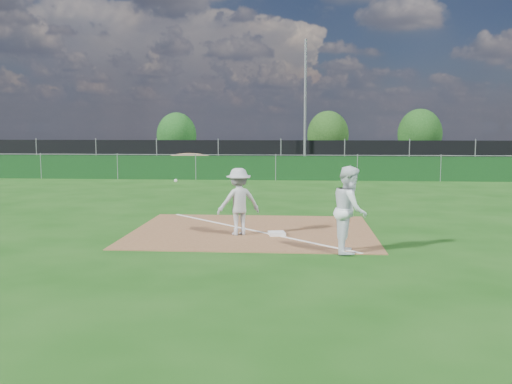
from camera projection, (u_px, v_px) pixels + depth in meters
The scene contains 17 objects.
ground at pixel (271, 191), 23.31m from camera, with size 90.00×90.00×0.00m, color #15460F.
infield_dirt at pixel (253, 231), 14.39m from camera, with size 6.00×5.00×0.02m, color brown.
foul_line at pixel (253, 230), 14.39m from camera, with size 0.08×7.00×0.01m, color white.
green_fence at pixel (276, 168), 28.19m from camera, with size 44.00×0.05×1.20m, color #0E3513.
dirt_mound at pixel (189, 164), 32.04m from camera, with size 3.38×2.60×1.17m, color #936C46.
black_fence at pixel (281, 154), 36.08m from camera, with size 46.00×0.04×1.80m, color black.
parking_lot at pixel (283, 164), 41.14m from camera, with size 46.00×9.00×0.01m, color black.
light_pole at pixel (305, 105), 35.32m from camera, with size 0.16×0.16×8.00m, color slate.
first_base at pixel (277, 233), 13.77m from camera, with size 0.38×0.38×0.08m, color white.
play_at_first at pixel (239, 202), 13.74m from camera, with size 2.09×0.97×1.62m.
runner at pixel (350, 210), 11.84m from camera, with size 0.89×0.69×1.82m, color white.
car_left at pixel (195, 154), 41.16m from camera, with size 1.68×4.17×1.42m, color #9A9DA1.
car_mid at pixel (293, 153), 41.43m from camera, with size 1.58×4.53×1.49m, color black.
car_right at pixel (331, 156), 39.70m from camera, with size 1.79×4.39×1.27m, color black.
tree_left at pixel (177, 135), 46.48m from camera, with size 3.22×3.22×3.82m.
tree_mid at pixel (328, 135), 45.73m from camera, with size 3.31×3.31×3.93m.
tree_right at pixel (420, 134), 44.78m from camera, with size 3.43×3.43×4.06m.
Camera 1 is at (1.16, -13.14, 2.61)m, focal length 40.00 mm.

